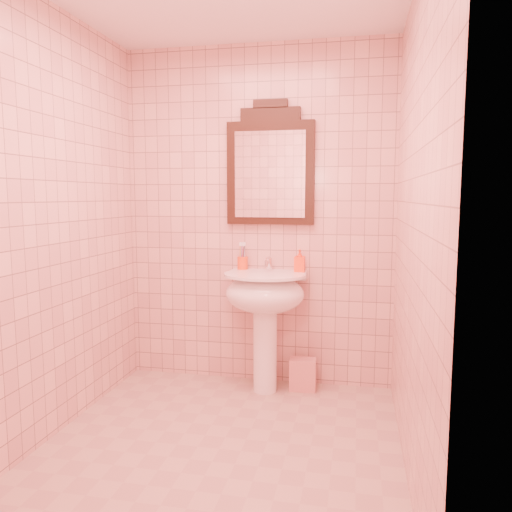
% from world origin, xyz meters
% --- Properties ---
extents(floor, '(2.20, 2.20, 0.00)m').
position_xyz_m(floor, '(0.00, 0.00, 0.00)').
color(floor, tan).
rests_on(floor, ground).
extents(back_wall, '(2.00, 0.02, 2.50)m').
position_xyz_m(back_wall, '(0.00, 1.10, 1.25)').
color(back_wall, beige).
rests_on(back_wall, floor).
extents(pedestal_sink, '(0.58, 0.58, 0.86)m').
position_xyz_m(pedestal_sink, '(0.10, 0.87, 0.66)').
color(pedestal_sink, white).
rests_on(pedestal_sink, floor).
extents(faucet, '(0.04, 0.16, 0.11)m').
position_xyz_m(faucet, '(0.10, 1.01, 0.92)').
color(faucet, white).
rests_on(faucet, pedestal_sink).
extents(mirror, '(0.64, 0.06, 0.89)m').
position_xyz_m(mirror, '(0.10, 1.07, 1.61)').
color(mirror, black).
rests_on(mirror, back_wall).
extents(toothbrush_cup, '(0.08, 0.08, 0.18)m').
position_xyz_m(toothbrush_cup, '(-0.10, 1.04, 0.91)').
color(toothbrush_cup, '#F04314').
rests_on(toothbrush_cup, pedestal_sink).
extents(soap_dispenser, '(0.07, 0.08, 0.16)m').
position_xyz_m(soap_dispenser, '(0.33, 1.01, 0.94)').
color(soap_dispenser, '#FF4015').
rests_on(soap_dispenser, pedestal_sink).
extents(towel, '(0.20, 0.14, 0.23)m').
position_xyz_m(towel, '(0.36, 0.95, 0.12)').
color(towel, pink).
rests_on(towel, floor).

